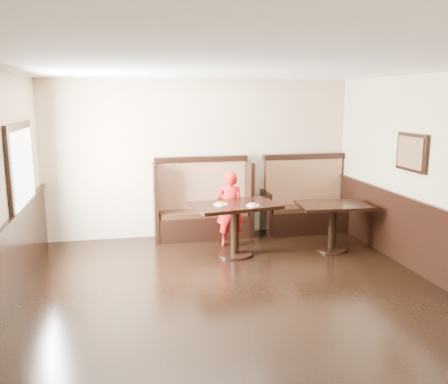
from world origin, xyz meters
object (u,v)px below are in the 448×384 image
object	(u,v)px
table_main	(235,216)
booth_neighbor	(305,206)
table_neighbor	(333,215)
child	(230,209)
booth_main	(203,208)

from	to	relation	value
table_main	booth_neighbor	bearing A→B (deg)	24.58
table_neighbor	child	size ratio (longest dim) A/B	0.92
table_main	child	distance (m)	0.51
table_main	table_neighbor	size ratio (longest dim) A/B	1.22
table_main	child	size ratio (longest dim) A/B	1.12
table_neighbor	child	bearing A→B (deg)	164.57
booth_neighbor	table_main	distance (m)	1.97
booth_main	table_neighbor	size ratio (longest dim) A/B	1.49
booth_main	table_neighbor	bearing A→B (deg)	-31.35
child	booth_main	bearing A→B (deg)	-47.37
booth_neighbor	table_main	world-z (taller)	booth_neighbor
table_neighbor	booth_neighbor	bearing A→B (deg)	94.89
booth_neighbor	child	distance (m)	1.71
booth_main	booth_neighbor	distance (m)	1.95
table_main	table_neighbor	world-z (taller)	table_main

